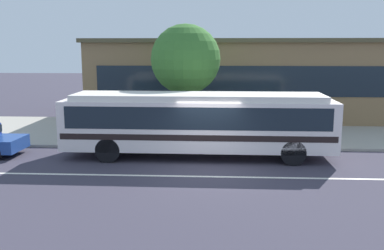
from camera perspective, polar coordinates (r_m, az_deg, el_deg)
The scene contains 10 objects.
ground_plane at distance 16.38m, azimuth 2.12°, elevation -6.00°, with size 120.00×120.00×0.00m, color #373442.
sidewalk_slab at distance 23.52m, azimuth 2.46°, elevation -0.84°, with size 60.00×8.00×0.12m, color #9D988D.
lane_stripe_center at distance 15.61m, azimuth 2.07°, elevation -6.81°, with size 56.00×0.16×0.01m, color silver.
transit_bus at distance 18.00m, azimuth 0.84°, elevation 0.60°, with size 11.18×2.52×2.69m.
pedestrian_waiting_near_sign at distance 21.03m, azimuth 12.25°, elevation 0.47°, with size 0.44×0.44×1.66m.
pedestrian_walking_along_curb at distance 20.62m, azimuth 0.62°, elevation 0.52°, with size 0.46×0.46×1.67m.
pedestrian_standing_by_tree at distance 21.67m, azimuth -9.80°, elevation 0.73°, with size 0.36×0.36×1.61m.
bus_stop_sign at distance 20.30m, azimuth 16.35°, elevation 1.52°, with size 0.08×0.44×2.37m.
street_tree_near_stop at distance 21.58m, azimuth -0.86°, elevation 8.64°, with size 3.45×3.45×5.60m.
station_building at distance 29.15m, azimuth 9.30°, elevation 6.12°, with size 22.11×8.67×5.07m.
Camera 1 is at (0.26, -15.72, 4.59)m, focal length 40.42 mm.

